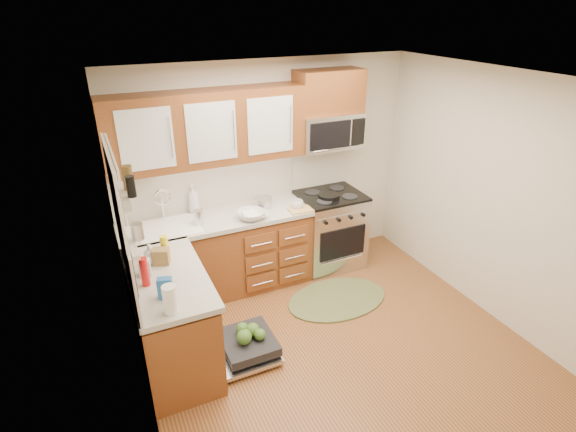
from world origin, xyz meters
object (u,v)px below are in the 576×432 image
cup (297,205)px  bowl_a (255,216)px  paper_towel_roll (170,299)px  bowl_b (251,215)px  skillet (329,196)px  rug (337,299)px  cutting_board (301,210)px  microwave (328,130)px  stock_pot (263,203)px  sink (170,238)px  range (329,230)px  dishwasher (244,347)px  upper_cabinets (207,128)px

cup → bowl_a: bearing=-176.6°
paper_towel_roll → bowl_b: 1.67m
bowl_b → skillet: bearing=5.8°
rug → cup: (-0.22, 0.59, 0.97)m
skillet → bowl_b: bowl_b is taller
cutting_board → paper_towel_roll: bearing=-144.2°
microwave → rug: (-0.29, -0.86, -1.69)m
cutting_board → rug: bearing=-68.7°
microwave → stock_pot: (-0.85, -0.07, -0.71)m
rug → cutting_board: (-0.21, 0.53, 0.92)m
paper_towel_roll → bowl_a: paper_towel_roll is taller
sink → bowl_b: bowl_b is taller
paper_towel_roll → bowl_b: bearing=48.4°
range → sink: 1.96m
microwave → rug: bearing=-109.0°
sink → bowl_b: 0.88m
range → paper_towel_roll: size_ratio=4.15×
range → bowl_a: bearing=-170.1°
microwave → skillet: 0.76m
bowl_b → paper_towel_roll: bearing=-131.6°
microwave → cup: microwave is taller
range → rug: 0.92m
sink → bowl_a: 0.93m
stock_pot → paper_towel_roll: 1.98m
bowl_b → range: bearing=9.5°
sink → cutting_board: cutting_board is taller
rug → stock_pot: bearing=125.5°
dishwasher → bowl_a: bearing=61.9°
paper_towel_roll → cutting_board: bearing=35.8°
upper_cabinets → cup: upper_cabinets is taller
sink → cutting_board: bearing=-8.0°
paper_towel_roll → cup: (1.67, 1.28, -0.06)m
sink → paper_towel_roll: bearing=-100.2°
bowl_a → cup: bearing=3.4°
rug → bowl_b: (-0.79, 0.56, 0.96)m
cutting_board → bowl_b: size_ratio=0.94×
range → sink: size_ratio=1.53×
microwave → stock_pot: microwave is taller
sink → upper_cabinets: bearing=16.4°
dishwasher → cutting_board: cutting_board is taller
cutting_board → upper_cabinets: bearing=158.6°
cup → rug: bearing=-69.2°
cutting_board → cup: bearing=106.5°
dishwasher → rug: size_ratio=0.60×
stock_pot → microwave: bearing=5.0°
upper_cabinets → paper_towel_roll: size_ratio=8.95×
sink → paper_towel_roll: (-0.26, -1.42, 0.24)m
range → stock_pot: size_ratio=4.66×
range → cup: (-0.52, -0.15, 0.50)m
bowl_a → dishwasher: bearing=-118.1°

